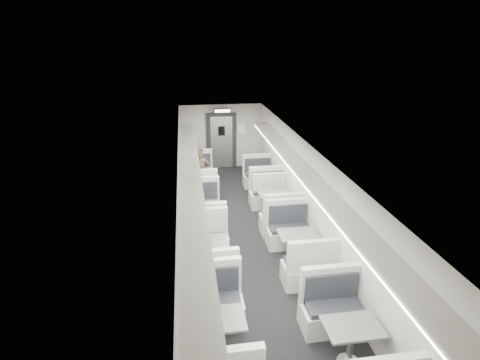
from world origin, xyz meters
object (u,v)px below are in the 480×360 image
object	(u,v)px
booth_right_b	(275,205)
booth_left_c	(207,256)
booth_right_c	(298,248)
booth_left_d	(217,337)
exit_sign	(222,111)
booth_right_d	(351,344)
vestibule_door	(222,141)
booth_left_a	(198,182)
booth_right_a	(262,184)
passenger	(200,176)
booth_left_b	(203,219)

from	to	relation	value
booth_right_b	booth_left_c	bearing A→B (deg)	-131.53
booth_left_c	booth_right_c	bearing A→B (deg)	2.08
booth_left_d	booth_right_b	world-z (taller)	booth_right_b
booth_left_c	booth_right_b	xyz separation A→B (m)	(2.00, 2.26, 0.00)
booth_right_c	exit_sign	bearing A→B (deg)	99.29
booth_right_d	vestibule_door	bearing A→B (deg)	96.08
booth_left_c	booth_right_d	xyz separation A→B (m)	(2.00, -2.72, -0.01)
booth_left_a	booth_right_b	size ratio (longest dim) A/B	0.99
booth_right_a	booth_right_c	size ratio (longest dim) A/B	0.94
booth_right_a	booth_right_b	bearing A→B (deg)	-90.00
booth_right_b	booth_right_d	bearing A→B (deg)	-90.00
booth_left_c	booth_right_d	world-z (taller)	booth_left_c
passenger	booth_left_b	bearing A→B (deg)	-99.89
booth_left_b	booth_right_b	bearing A→B (deg)	14.12
booth_left_b	vestibule_door	xyz separation A→B (m)	(1.00, 4.92, 0.66)
booth_left_b	passenger	bearing A→B (deg)	88.67
booth_right_b	exit_sign	xyz separation A→B (m)	(-1.00, 3.93, 1.89)
booth_right_a	booth_right_c	distance (m)	3.85
booth_right_a	passenger	distance (m)	2.05
booth_left_b	booth_right_b	world-z (taller)	booth_right_b
booth_left_a	vestibule_door	distance (m)	2.64
booth_right_c	booth_right_d	world-z (taller)	booth_right_d
booth_right_b	booth_right_d	size ratio (longest dim) A/B	1.04
booth_left_d	vestibule_door	xyz separation A→B (m)	(1.00, 8.97, 0.65)
booth_right_a	exit_sign	world-z (taller)	exit_sign
booth_left_b	exit_sign	size ratio (longest dim) A/B	3.46
booth_left_b	booth_right_d	size ratio (longest dim) A/B	1.02
booth_right_b	booth_right_c	xyz separation A→B (m)	(0.00, -2.19, -0.02)
passenger	exit_sign	size ratio (longest dim) A/B	2.82
booth_left_d	booth_right_a	size ratio (longest dim) A/B	1.09
booth_left_c	vestibule_door	size ratio (longest dim) A/B	1.04
booth_right_d	booth_left_a	bearing A→B (deg)	105.85
booth_right_a	booth_right_b	distance (m)	1.67
booth_right_a	vestibule_door	bearing A→B (deg)	109.98
passenger	vestibule_door	distance (m)	3.23
passenger	booth_left_d	bearing A→B (deg)	-98.97
booth_left_c	booth_left_d	bearing A→B (deg)	-90.00
booth_left_d	vestibule_door	bearing A→B (deg)	83.64
booth_left_a	exit_sign	size ratio (longest dim) A/B	3.49
booth_right_c	booth_right_d	distance (m)	2.79
booth_left_d	booth_right_c	distance (m)	3.10
exit_sign	vestibule_door	bearing A→B (deg)	90.00
booth_left_a	booth_left_b	xyz separation A→B (m)	(0.00, -2.57, -0.00)
booth_right_c	booth_right_d	size ratio (longest dim) A/B	1.00
booth_right_b	exit_sign	bearing A→B (deg)	104.28
booth_left_d	booth_right_d	bearing A→B (deg)	-12.07
booth_left_b	booth_left_c	xyz separation A→B (m)	(0.00, -1.75, 0.01)
booth_left_a	booth_left_d	world-z (taller)	booth_left_a
booth_left_b	booth_left_d	distance (m)	4.05
booth_right_a	passenger	world-z (taller)	passenger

